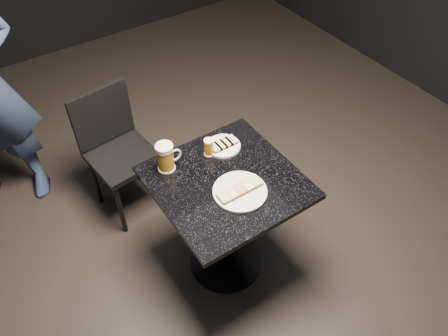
{
  "coord_description": "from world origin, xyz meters",
  "views": [
    {
      "loc": [
        -0.83,
        -1.21,
        2.36
      ],
      "look_at": [
        0.0,
        0.02,
        0.82
      ],
      "focal_mm": 35.0,
      "sensor_mm": 36.0,
      "label": 1
    }
  ],
  "objects_px": {
    "plate_small": "(223,146)",
    "chair": "(116,146)",
    "plate_large": "(240,192)",
    "beer_tumbler": "(209,147)",
    "beer_mug": "(166,157)",
    "table": "(226,210)"
  },
  "relations": [
    {
      "from": "table",
      "to": "beer_tumbler",
      "type": "xyz_separation_m",
      "value": [
        0.03,
        0.21,
        0.29
      ]
    },
    {
      "from": "chair",
      "to": "table",
      "type": "bearing_deg",
      "value": -71.09
    },
    {
      "from": "chair",
      "to": "plate_large",
      "type": "bearing_deg",
      "value": -72.58
    },
    {
      "from": "plate_small",
      "to": "beer_tumbler",
      "type": "bearing_deg",
      "value": -178.97
    },
    {
      "from": "plate_small",
      "to": "chair",
      "type": "xyz_separation_m",
      "value": [
        -0.4,
        0.6,
        -0.26
      ]
    },
    {
      "from": "table",
      "to": "beer_mug",
      "type": "relative_size",
      "value": 4.75
    },
    {
      "from": "beer_mug",
      "to": "plate_small",
      "type": "bearing_deg",
      "value": -5.07
    },
    {
      "from": "table",
      "to": "chair",
      "type": "relative_size",
      "value": 0.87
    },
    {
      "from": "beer_mug",
      "to": "beer_tumbler",
      "type": "height_order",
      "value": "beer_mug"
    },
    {
      "from": "table",
      "to": "beer_mug",
      "type": "xyz_separation_m",
      "value": [
        -0.2,
        0.24,
        0.32
      ]
    },
    {
      "from": "plate_small",
      "to": "beer_tumbler",
      "type": "height_order",
      "value": "beer_tumbler"
    },
    {
      "from": "beer_mug",
      "to": "chair",
      "type": "distance_m",
      "value": 0.67
    },
    {
      "from": "plate_large",
      "to": "beer_tumbler",
      "type": "height_order",
      "value": "beer_tumbler"
    },
    {
      "from": "plate_large",
      "to": "plate_small",
      "type": "height_order",
      "value": "same"
    },
    {
      "from": "plate_large",
      "to": "beer_mug",
      "type": "distance_m",
      "value": 0.41
    },
    {
      "from": "beer_mug",
      "to": "beer_tumbler",
      "type": "bearing_deg",
      "value": -7.43
    },
    {
      "from": "beer_tumbler",
      "to": "chair",
      "type": "relative_size",
      "value": 0.11
    },
    {
      "from": "table",
      "to": "plate_large",
      "type": "bearing_deg",
      "value": -84.81
    },
    {
      "from": "plate_small",
      "to": "beer_mug",
      "type": "height_order",
      "value": "beer_mug"
    },
    {
      "from": "plate_small",
      "to": "chair",
      "type": "height_order",
      "value": "chair"
    },
    {
      "from": "plate_small",
      "to": "beer_mug",
      "type": "bearing_deg",
      "value": 174.93
    },
    {
      "from": "plate_large",
      "to": "beer_tumbler",
      "type": "bearing_deg",
      "value": 86.13
    }
  ]
}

